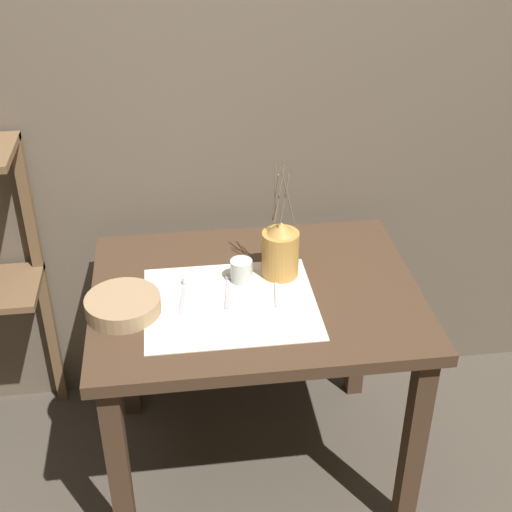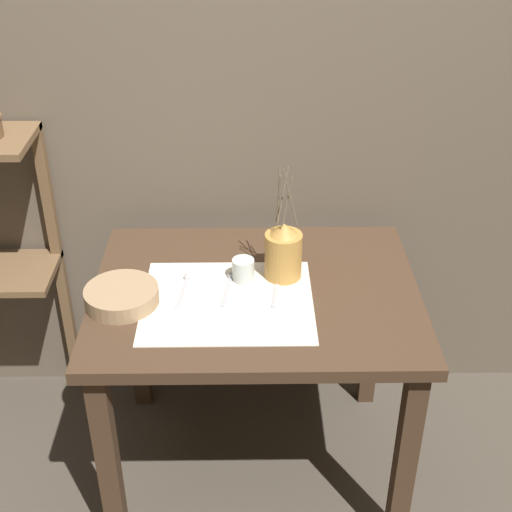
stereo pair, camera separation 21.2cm
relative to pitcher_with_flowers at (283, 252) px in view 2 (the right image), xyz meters
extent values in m
plane|color=#473F35|center=(-0.09, -0.07, -0.84)|extent=(12.00, 12.00, 0.00)
cube|color=brown|center=(-0.09, 0.43, 0.36)|extent=(7.00, 0.06, 2.40)
cube|color=#422D1E|center=(-0.09, -0.07, -0.11)|extent=(1.00, 0.77, 0.04)
cube|color=#422D1E|center=(-0.53, -0.40, -0.48)|extent=(0.06, 0.06, 0.71)
cube|color=#422D1E|center=(0.36, -0.40, -0.48)|extent=(0.06, 0.06, 0.71)
cube|color=#422D1E|center=(-0.53, 0.26, -0.48)|extent=(0.06, 0.06, 0.71)
cube|color=#422D1E|center=(0.36, 0.26, -0.48)|extent=(0.06, 0.06, 0.71)
cube|color=brown|center=(-0.81, 0.36, -0.28)|extent=(0.04, 0.04, 1.13)
cube|color=beige|center=(-0.17, -0.14, -0.09)|extent=(0.51, 0.43, 0.00)
cylinder|color=#B7843D|center=(0.00, 0.00, -0.01)|extent=(0.12, 0.12, 0.15)
cone|color=#B7843D|center=(0.00, 0.00, 0.08)|extent=(0.09, 0.09, 0.04)
cylinder|color=brown|center=(-0.01, 0.01, 0.19)|extent=(0.04, 0.04, 0.18)
cylinder|color=brown|center=(-0.02, 0.02, 0.19)|extent=(0.01, 0.01, 0.18)
cylinder|color=brown|center=(-0.02, -0.01, 0.19)|extent=(0.01, 0.04, 0.17)
cylinder|color=brown|center=(0.01, -0.01, 0.18)|extent=(0.03, 0.02, 0.16)
cylinder|color=brown|center=(0.02, -0.02, 0.20)|extent=(0.05, 0.01, 0.19)
cylinder|color=#9E7F5B|center=(-0.49, -0.14, -0.06)|extent=(0.22, 0.22, 0.05)
cylinder|color=#B7C1BC|center=(-0.12, -0.02, -0.05)|extent=(0.07, 0.07, 0.07)
cube|color=#A8A8AD|center=(-0.31, -0.10, -0.08)|extent=(0.03, 0.17, 0.00)
sphere|color=#A8A8AD|center=(-0.30, -0.01, -0.08)|extent=(0.02, 0.02, 0.02)
cube|color=#A8A8AD|center=(-0.17, -0.09, -0.08)|extent=(0.03, 0.17, 0.00)
sphere|color=#A8A8AD|center=(-0.16, -0.01, -0.08)|extent=(0.02, 0.02, 0.02)
cube|color=#A8A8AD|center=(-0.03, -0.10, -0.08)|extent=(0.03, 0.17, 0.00)
camera|label=1|loc=(-0.32, -1.87, 1.14)|focal=50.00mm
camera|label=2|loc=(-0.11, -1.88, 1.14)|focal=50.00mm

